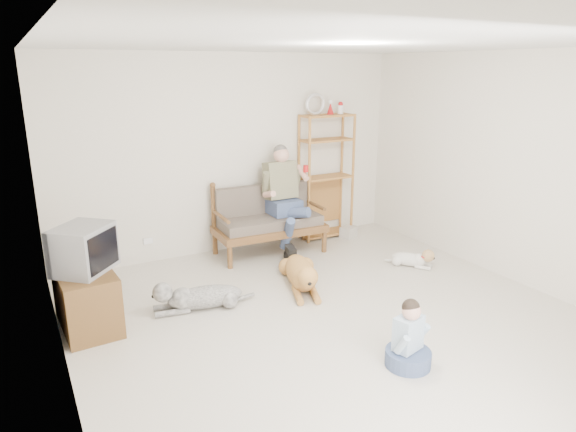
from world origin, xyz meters
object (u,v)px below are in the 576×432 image
loveseat (267,218)px  tv_stand (86,299)px  etagere (326,176)px  golden_retriever (302,274)px

loveseat → tv_stand: loveseat is taller
loveseat → tv_stand: bearing=-154.3°
etagere → tv_stand: 3.90m
tv_stand → golden_retriever: (2.36, -0.19, -0.14)m
etagere → golden_retriever: etagere is taller
tv_stand → golden_retriever: size_ratio=0.72×
loveseat → golden_retriever: size_ratio=1.19×
loveseat → etagere: 1.18m
loveseat → golden_retriever: loveseat is taller
etagere → tv_stand: size_ratio=2.33×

